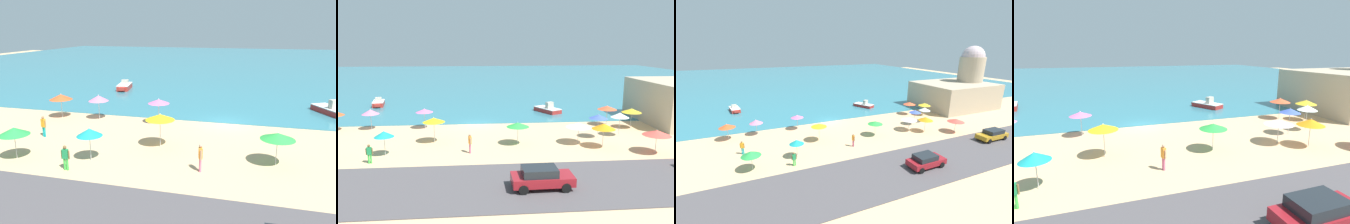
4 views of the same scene
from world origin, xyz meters
The scene contains 25 objects.
ground_plane centered at (0.00, 0.00, 0.00)m, with size 160.00×160.00×0.00m, color tan.
sea centered at (0.00, 55.00, 0.03)m, with size 150.00×110.00×0.05m, color teal.
coastal_road centered at (0.00, -18.00, 0.03)m, with size 80.00×8.00×0.06m, color #4E494C.
beach_umbrella_0 centered at (11.83, -10.40, 2.07)m, with size 2.17×2.17×2.40m.
beach_umbrella_1 centered at (9.91, -8.94, 1.87)m, with size 2.44×2.44×2.14m.
beach_umbrella_2 centered at (4.00, -8.69, 1.98)m, with size 2.20×2.20×2.26m.
beach_umbrella_3 centered at (-15.71, -1.97, 2.07)m, with size 2.18×2.18×2.40m.
beach_umbrella_4 centered at (15.53, -2.03, 2.17)m, with size 2.25×2.25×2.46m.
beach_umbrella_5 centered at (15.92, -12.36, 1.89)m, with size 2.46×2.46×2.19m.
beach_umbrella_6 centered at (12.55, -7.14, 2.27)m, with size 1.92×1.92×2.55m.
beach_umbrella_7 centered at (-4.11, -7.36, 2.30)m, with size 2.15×2.15×2.58m.
beach_umbrella_8 centered at (-12.92, -11.96, 1.94)m, with size 2.04×2.04×2.26m.
beach_umbrella_9 centered at (-7.93, -10.91, 1.95)m, with size 1.72×1.72×2.28m.
beach_umbrella_10 centered at (-5.90, -1.66, 2.12)m, with size 1.96×1.96×2.38m.
beach_umbrella_11 centered at (17.83, -3.55, 2.09)m, with size 2.23×2.23×2.39m.
beach_umbrella_12 centered at (15.04, -6.64, 2.27)m, with size 1.88×1.88×2.58m.
beach_umbrella_13 centered at (-11.92, -1.56, 2.06)m, with size 1.91×1.91×2.39m.
bather_0 centered at (-0.55, -10.84, 1.01)m, with size 0.30×0.55×1.79m.
bather_1 centered at (-8.65, -12.76, 0.91)m, with size 0.57×0.24×1.62m.
bather_2 centered at (-13.85, -7.54, 0.98)m, with size 0.54×0.33×1.74m.
parked_car_0 centered at (4.36, -18.72, 0.83)m, with size 4.18×2.03×1.47m.
parked_car_1 centered at (18.22, -16.62, 0.83)m, with size 4.55×1.91×1.46m.
skiff_nearshore centered at (-15.38, 13.37, 0.47)m, with size 2.33×4.39×1.30m.
skiff_offshore centered at (10.14, 6.25, 0.45)m, with size 3.58×4.66×1.51m.
harbor_fortress centered at (29.32, -0.90, 3.75)m, with size 14.71×11.82×12.74m.
Camera 3 is at (-12.39, -35.18, 12.68)m, focal length 24.00 mm.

